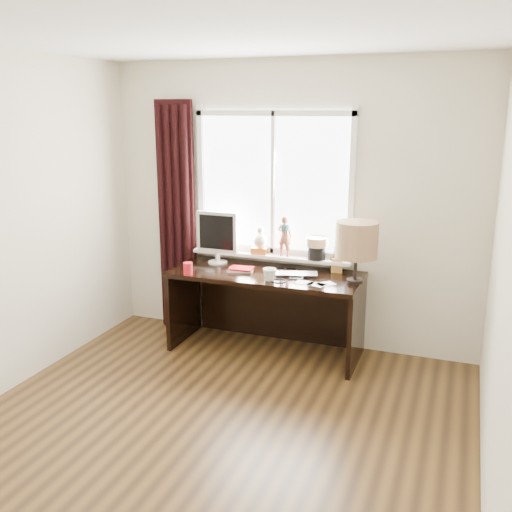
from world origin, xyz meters
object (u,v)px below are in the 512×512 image
at_px(laptop, 297,274).
at_px(desk, 269,295).
at_px(mug, 269,274).
at_px(red_cup, 188,269).
at_px(monitor, 217,234).
at_px(table_lamp, 357,240).

xyz_separation_m(laptop, desk, (-0.29, 0.10, -0.26)).
height_order(mug, red_cup, mug).
bearing_deg(mug, monitor, 150.81).
distance_m(laptop, desk, 0.40).
bearing_deg(mug, red_cup, -173.08).
bearing_deg(laptop, table_lamp, -18.67).
bearing_deg(monitor, desk, -5.44).
xyz_separation_m(red_cup, monitor, (0.08, 0.45, 0.22)).
bearing_deg(desk, red_cup, -147.30).
xyz_separation_m(red_cup, table_lamp, (1.42, 0.28, 0.31)).
bearing_deg(desk, monitor, 174.56).
distance_m(monitor, table_lamp, 1.35).
xyz_separation_m(mug, red_cup, (-0.73, -0.09, -0.00)).
height_order(laptop, mug, mug).
height_order(red_cup, monitor, monitor).
relative_size(red_cup, monitor, 0.22).
xyz_separation_m(laptop, monitor, (-0.82, 0.15, 0.26)).
bearing_deg(red_cup, monitor, 79.52).
relative_size(red_cup, desk, 0.06).
xyz_separation_m(laptop, red_cup, (-0.91, -0.30, 0.04)).
bearing_deg(red_cup, desk, 32.70).
bearing_deg(red_cup, table_lamp, 11.11).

